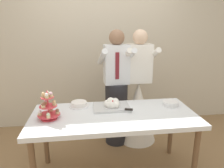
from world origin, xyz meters
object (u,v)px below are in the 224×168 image
dessert_table (114,120)px  person_bride (138,104)px  cupcake_stand (48,108)px  plate_stack (170,103)px  person_groom (116,95)px  main_cake_tray (112,104)px  round_cake (79,104)px

dessert_table → person_bride: (0.46, 0.74, -0.12)m
cupcake_stand → plate_stack: bearing=7.5°
cupcake_stand → person_groom: size_ratio=0.18×
dessert_table → person_bride: bearing=58.0°
cupcake_stand → plate_stack: 1.41m
person_groom → plate_stack: bearing=-44.0°
cupcake_stand → main_cake_tray: (0.68, 0.21, -0.08)m
dessert_table → main_cake_tray: main_cake_tray is taller
cupcake_stand → main_cake_tray: cupcake_stand is taller
dessert_table → person_groom: 0.73m
round_cake → person_bride: bearing=28.6°
round_cake → person_bride: (0.85, 0.46, -0.22)m
dessert_table → main_cake_tray: bearing=90.8°
main_cake_tray → cupcake_stand: bearing=-163.3°
person_groom → person_bride: bearing=5.4°
dessert_table → person_bride: size_ratio=1.08×
person_bride → cupcake_stand: bearing=-146.2°
cupcake_stand → plate_stack: size_ratio=1.62×
main_cake_tray → round_cake: size_ratio=1.80×
cupcake_stand → person_groom: bearing=42.0°
main_cake_tray → person_bride: (0.47, 0.56, -0.23)m
plate_stack → person_groom: bearing=136.0°
dessert_table → person_groom: size_ratio=1.08×
person_groom → round_cake: bearing=-140.3°
dessert_table → cupcake_stand: (-0.69, -0.03, 0.20)m
dessert_table → person_groom: (0.13, 0.71, 0.05)m
cupcake_stand → round_cake: bearing=45.5°
main_cake_tray → plate_stack: 0.71m
dessert_table → cupcake_stand: 0.71m
plate_stack → person_groom: size_ratio=0.11×
round_cake → dessert_table: bearing=-36.0°
dessert_table → main_cake_tray: (-0.00, 0.18, 0.12)m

